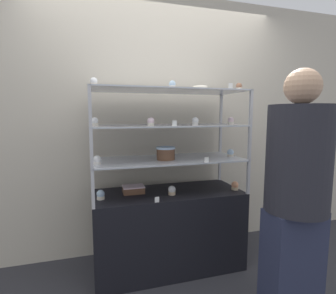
{
  "coord_description": "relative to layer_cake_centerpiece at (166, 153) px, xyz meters",
  "views": [
    {
      "loc": [
        -0.65,
        -2.21,
        1.41
      ],
      "look_at": [
        0.0,
        0.0,
        1.12
      ],
      "focal_mm": 28.0,
      "sensor_mm": 36.0,
      "label": 1
    }
  ],
  "objects": [
    {
      "name": "display_riser_middle",
      "position": [
        0.03,
        0.04,
        0.23
      ],
      "size": [
        1.33,
        0.56,
        0.3
      ],
      "color": "#B7B7BC",
      "rests_on": "display_riser_lower"
    },
    {
      "name": "cupcake_8",
      "position": [
        0.63,
        -0.01,
        0.28
      ],
      "size": [
        0.06,
        0.06,
        0.07
      ],
      "color": "beige",
      "rests_on": "display_riser_middle"
    },
    {
      "name": "display_riser_lower",
      "position": [
        0.03,
        0.04,
        -0.07
      ],
      "size": [
        1.33,
        0.56,
        0.3
      ],
      "color": "#B7B7BC",
      "rests_on": "display_base"
    },
    {
      "name": "cupcake_9",
      "position": [
        -0.59,
        -0.09,
        0.58
      ],
      "size": [
        0.05,
        0.05,
        0.06
      ],
      "color": "beige",
      "rests_on": "display_riser_upper"
    },
    {
      "name": "sheet_cake_frosted",
      "position": [
        -0.27,
        0.09,
        -0.33
      ],
      "size": [
        0.19,
        0.14,
        0.06
      ],
      "color": "brown",
      "rests_on": "display_base"
    },
    {
      "name": "cupcake_1",
      "position": [
        0.04,
        -0.06,
        -0.32
      ],
      "size": [
        0.07,
        0.07,
        0.08
      ],
      "color": "#CCB28C",
      "rests_on": "display_base"
    },
    {
      "name": "price_tag_1",
      "position": [
        0.29,
        -0.22,
        -0.03
      ],
      "size": [
        0.04,
        0.0,
        0.04
      ],
      "color": "white",
      "rests_on": "display_riser_lower"
    },
    {
      "name": "cupcake_2",
      "position": [
        0.65,
        -0.08,
        -0.32
      ],
      "size": [
        0.07,
        0.07,
        0.08
      ],
      "color": "#CCB28C",
      "rests_on": "display_base"
    },
    {
      "name": "donut_glazed",
      "position": [
        0.33,
        0.02,
        0.57
      ],
      "size": [
        0.14,
        0.14,
        0.04
      ],
      "color": "#EFE5CC",
      "rests_on": "display_riser_upper"
    },
    {
      "name": "cupcake_0",
      "position": [
        -0.56,
        -0.02,
        -0.32
      ],
      "size": [
        0.07,
        0.07,
        0.08
      ],
      "color": "beige",
      "rests_on": "display_base"
    },
    {
      "name": "cupcake_11",
      "position": [
        0.64,
        -0.1,
        0.58
      ],
      "size": [
        0.05,
        0.05,
        0.06
      ],
      "color": "beige",
      "rests_on": "display_riser_upper"
    },
    {
      "name": "display_riser_upper",
      "position": [
        0.03,
        0.04,
        0.53
      ],
      "size": [
        1.33,
        0.56,
        0.3
      ],
      "color": "#B7B7BC",
      "rests_on": "display_riser_middle"
    },
    {
      "name": "cupcake_7",
      "position": [
        0.24,
        -0.08,
        0.28
      ],
      "size": [
        0.06,
        0.06,
        0.07
      ],
      "color": "white",
      "rests_on": "display_riser_middle"
    },
    {
      "name": "price_tag_3",
      "position": [
        0.49,
        -0.22,
        0.57
      ],
      "size": [
        0.04,
        0.0,
        0.04
      ],
      "color": "white",
      "rests_on": "display_riser_upper"
    },
    {
      "name": "cupcake_10",
      "position": [
        0.03,
        -0.09,
        0.58
      ],
      "size": [
        0.05,
        0.05,
        0.06
      ],
      "color": "white",
      "rests_on": "display_riser_upper"
    },
    {
      "name": "price_tag_0",
      "position": [
        -0.14,
        -0.22,
        -0.34
      ],
      "size": [
        0.04,
        0.0,
        0.04
      ],
      "color": "white",
      "rests_on": "display_base"
    },
    {
      "name": "customer_figure",
      "position": [
        0.64,
        -0.83,
        -0.17
      ],
      "size": [
        0.4,
        0.4,
        1.69
      ],
      "color": "#282D47",
      "rests_on": "ground_plane"
    },
    {
      "name": "cupcake_3",
      "position": [
        -0.58,
        -0.06,
        -0.02
      ],
      "size": [
        0.06,
        0.06,
        0.07
      ],
      "color": "white",
      "rests_on": "display_riser_lower"
    },
    {
      "name": "layer_cake_centerpiece",
      "position": [
        0.0,
        0.0,
        0.0
      ],
      "size": [
        0.16,
        0.16,
        0.11
      ],
      "color": "brown",
      "rests_on": "display_riser_lower"
    },
    {
      "name": "back_wall",
      "position": [
        0.03,
        0.46,
        0.23
      ],
      "size": [
        8.0,
        0.05,
        2.6
      ],
      "color": "beige",
      "rests_on": "ground_plane"
    },
    {
      "name": "cupcake_4",
      "position": [
        0.63,
        -0.01,
        -0.02
      ],
      "size": [
        0.06,
        0.06,
        0.07
      ],
      "color": "beige",
      "rests_on": "display_riser_lower"
    },
    {
      "name": "display_base",
      "position": [
        0.03,
        0.04,
        -0.72
      ],
      "size": [
        1.33,
        0.56,
        0.72
      ],
      "color": "black",
      "rests_on": "ground_plane"
    },
    {
      "name": "cupcake_6",
      "position": [
        -0.16,
        -0.12,
        0.28
      ],
      "size": [
        0.06,
        0.06,
        0.07
      ],
      "color": "beige",
      "rests_on": "display_riser_middle"
    },
    {
      "name": "cupcake_5",
      "position": [
        -0.59,
        -0.04,
        0.28
      ],
      "size": [
        0.06,
        0.06,
        0.07
      ],
      "color": "beige",
      "rests_on": "display_riser_middle"
    },
    {
      "name": "price_tag_2",
      "position": [
        0.01,
        -0.22,
        0.27
      ],
      "size": [
        0.04,
        0.0,
        0.04
      ],
      "color": "white",
      "rests_on": "display_riser_middle"
    },
    {
      "name": "ground_plane",
      "position": [
        0.03,
        0.04,
        -1.07
      ],
      "size": [
        20.0,
        20.0,
        0.0
      ],
      "primitive_type": "plane",
      "color": "#2D2D33"
    }
  ]
}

